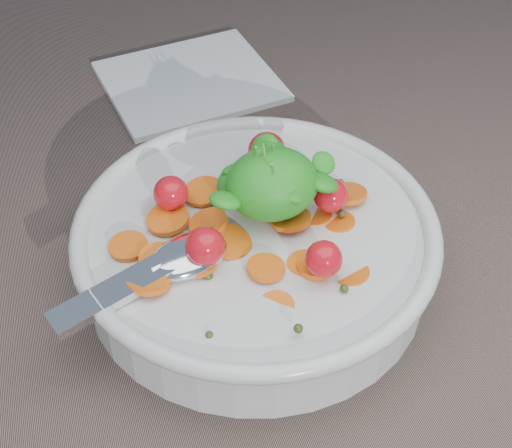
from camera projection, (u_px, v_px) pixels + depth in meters
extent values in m
plane|color=#7A6257|center=(266.00, 262.00, 0.61)|extent=(6.00, 6.00, 0.00)
cylinder|color=silver|center=(256.00, 253.00, 0.59)|extent=(0.26, 0.26, 0.05)
torus|color=silver|center=(256.00, 229.00, 0.57)|extent=(0.27, 0.27, 0.01)
cylinder|color=silver|center=(256.00, 273.00, 0.60)|extent=(0.13, 0.13, 0.01)
cylinder|color=brown|center=(256.00, 253.00, 0.59)|extent=(0.23, 0.23, 0.04)
cylinder|color=orange|center=(190.00, 258.00, 0.54)|extent=(0.04, 0.03, 0.01)
cylinder|color=orange|center=(276.00, 308.00, 0.52)|extent=(0.03, 0.03, 0.01)
cylinder|color=orange|center=(229.00, 241.00, 0.56)|extent=(0.04, 0.05, 0.02)
cylinder|color=orange|center=(305.00, 264.00, 0.55)|extent=(0.04, 0.04, 0.01)
cylinder|color=orange|center=(208.00, 223.00, 0.57)|extent=(0.04, 0.04, 0.01)
cylinder|color=orange|center=(266.00, 268.00, 0.54)|extent=(0.04, 0.04, 0.01)
cylinder|color=orange|center=(148.00, 281.00, 0.53)|extent=(0.03, 0.03, 0.01)
cylinder|color=orange|center=(316.00, 216.00, 0.58)|extent=(0.04, 0.04, 0.01)
cylinder|color=orange|center=(168.00, 219.00, 0.57)|extent=(0.04, 0.04, 0.01)
cylinder|color=orange|center=(128.00, 246.00, 0.55)|extent=(0.04, 0.04, 0.01)
cylinder|color=orange|center=(346.00, 193.00, 0.59)|extent=(0.04, 0.04, 0.01)
cylinder|color=orange|center=(162.00, 261.00, 0.54)|extent=(0.04, 0.04, 0.01)
cylinder|color=orange|center=(339.00, 223.00, 0.58)|extent=(0.03, 0.03, 0.01)
cylinder|color=orange|center=(203.00, 191.00, 0.59)|extent=(0.04, 0.04, 0.01)
cylinder|color=orange|center=(316.00, 267.00, 0.54)|extent=(0.03, 0.03, 0.01)
cylinder|color=orange|center=(271.00, 209.00, 0.58)|extent=(0.04, 0.04, 0.01)
cylinder|color=orange|center=(349.00, 274.00, 0.54)|extent=(0.04, 0.04, 0.01)
cylinder|color=orange|center=(291.00, 219.00, 0.57)|extent=(0.04, 0.04, 0.01)
cylinder|color=orange|center=(195.00, 260.00, 0.54)|extent=(0.04, 0.04, 0.01)
sphere|color=#334216|center=(344.00, 288.00, 0.52)|extent=(0.01, 0.01, 0.01)
sphere|color=#334216|center=(209.00, 335.00, 0.50)|extent=(0.01, 0.01, 0.01)
sphere|color=#334216|center=(299.00, 163.00, 0.62)|extent=(0.01, 0.01, 0.01)
sphere|color=#334216|center=(272.00, 198.00, 0.59)|extent=(0.01, 0.01, 0.01)
sphere|color=#334216|center=(184.00, 220.00, 0.57)|extent=(0.01, 0.01, 0.01)
sphere|color=#334216|center=(298.00, 329.00, 0.49)|extent=(0.01, 0.01, 0.01)
sphere|color=#334216|center=(342.00, 214.00, 0.58)|extent=(0.01, 0.01, 0.01)
sphere|color=#334216|center=(295.00, 201.00, 0.59)|extent=(0.01, 0.01, 0.01)
sphere|color=#334216|center=(284.00, 177.00, 0.62)|extent=(0.01, 0.01, 0.01)
sphere|color=#334216|center=(208.00, 276.00, 0.54)|extent=(0.01, 0.01, 0.01)
sphere|color=#334216|center=(340.00, 182.00, 0.60)|extent=(0.01, 0.01, 0.01)
sphere|color=#334216|center=(265.00, 192.00, 0.60)|extent=(0.01, 0.01, 0.01)
sphere|color=#334216|center=(334.00, 264.00, 0.54)|extent=(0.01, 0.01, 0.01)
sphere|color=#334216|center=(199.00, 243.00, 0.56)|extent=(0.01, 0.01, 0.01)
sphere|color=red|center=(331.00, 195.00, 0.57)|extent=(0.03, 0.03, 0.03)
sphere|color=red|center=(267.00, 151.00, 0.61)|extent=(0.03, 0.03, 0.03)
sphere|color=red|center=(171.00, 193.00, 0.57)|extent=(0.03, 0.03, 0.03)
sphere|color=red|center=(205.00, 246.00, 0.53)|extent=(0.03, 0.03, 0.03)
sphere|color=red|center=(324.00, 259.00, 0.52)|extent=(0.03, 0.03, 0.03)
ellipsoid|color=#279120|center=(272.00, 184.00, 0.56)|extent=(0.07, 0.06, 0.05)
ellipsoid|color=#279120|center=(243.00, 187.00, 0.57)|extent=(0.04, 0.04, 0.03)
ellipsoid|color=#279120|center=(274.00, 175.00, 0.55)|extent=(0.03, 0.03, 0.02)
ellipsoid|color=#279120|center=(281.00, 171.00, 0.55)|extent=(0.02, 0.02, 0.02)
ellipsoid|color=#279120|center=(283.00, 186.00, 0.54)|extent=(0.03, 0.02, 0.01)
ellipsoid|color=#279120|center=(274.00, 180.00, 0.56)|extent=(0.02, 0.02, 0.02)
ellipsoid|color=#279120|center=(298.00, 177.00, 0.56)|extent=(0.02, 0.02, 0.02)
ellipsoid|color=#279120|center=(277.00, 168.00, 0.54)|extent=(0.03, 0.04, 0.02)
ellipsoid|color=#279120|center=(260.00, 166.00, 0.55)|extent=(0.02, 0.02, 0.02)
ellipsoid|color=#279120|center=(265.00, 178.00, 0.56)|extent=(0.03, 0.03, 0.02)
ellipsoid|color=#279120|center=(275.00, 177.00, 0.55)|extent=(0.03, 0.03, 0.02)
ellipsoid|color=#279120|center=(322.00, 183.00, 0.56)|extent=(0.03, 0.03, 0.02)
ellipsoid|color=#279120|center=(274.00, 146.00, 0.57)|extent=(0.02, 0.03, 0.02)
ellipsoid|color=#279120|center=(262.00, 150.00, 0.58)|extent=(0.02, 0.02, 0.01)
ellipsoid|color=#279120|center=(232.00, 169.00, 0.57)|extent=(0.02, 0.02, 0.02)
ellipsoid|color=#279120|center=(267.00, 176.00, 0.55)|extent=(0.02, 0.02, 0.01)
ellipsoid|color=#279120|center=(288.00, 195.00, 0.54)|extent=(0.03, 0.03, 0.02)
ellipsoid|color=#279120|center=(225.00, 201.00, 0.54)|extent=(0.03, 0.03, 0.02)
ellipsoid|color=#279120|center=(270.00, 173.00, 0.55)|extent=(0.03, 0.04, 0.03)
ellipsoid|color=#279120|center=(265.00, 147.00, 0.57)|extent=(0.02, 0.03, 0.02)
ellipsoid|color=#279120|center=(324.00, 163.00, 0.57)|extent=(0.02, 0.02, 0.02)
ellipsoid|color=#279120|center=(268.00, 160.00, 0.55)|extent=(0.03, 0.03, 0.03)
cylinder|color=#4C8C33|center=(255.00, 164.00, 0.56)|extent=(0.01, 0.02, 0.04)
cylinder|color=#4C8C33|center=(276.00, 179.00, 0.54)|extent=(0.01, 0.02, 0.04)
cylinder|color=#4C8C33|center=(266.00, 173.00, 0.55)|extent=(0.00, 0.02, 0.04)
cylinder|color=#4C8C33|center=(275.00, 161.00, 0.56)|extent=(0.01, 0.01, 0.04)
ellipsoid|color=silver|center=(189.00, 255.00, 0.54)|extent=(0.07, 0.06, 0.02)
cube|color=silver|center=(129.00, 285.00, 0.52)|extent=(0.11, 0.06, 0.02)
cylinder|color=silver|center=(165.00, 266.00, 0.53)|extent=(0.02, 0.02, 0.01)
cube|color=white|center=(190.00, 81.00, 0.79)|extent=(0.18, 0.17, 0.01)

